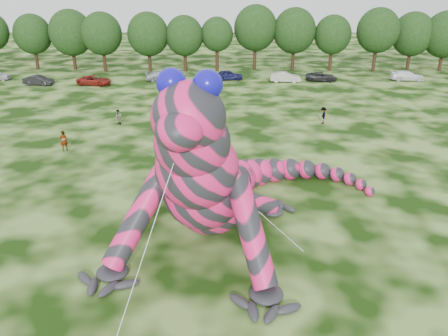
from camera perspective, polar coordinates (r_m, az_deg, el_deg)
ground at (r=21.46m, az=-6.91°, el=-16.23°), size 240.00×240.00×0.00m
inflatable_gecko at (r=24.90m, az=-0.96°, el=3.26°), size 21.22×23.68×10.22m
tree_4 at (r=82.30m, az=-23.60°, el=14.86°), size 6.22×5.60×9.06m
tree_5 at (r=79.67m, az=-19.27°, el=15.53°), size 7.16×6.44×9.80m
tree_6 at (r=76.39m, az=-15.59°, el=15.56°), size 6.52×5.86×9.49m
tree_7 at (r=74.89m, az=-9.83°, el=15.90°), size 6.68×6.01×9.48m
tree_8 at (r=74.34m, az=-5.16°, el=15.87°), size 6.14×5.53×8.94m
tree_9 at (r=74.42m, az=-0.92°, el=15.86°), size 5.27×4.74×8.68m
tree_10 at (r=75.68m, az=4.10°, el=16.62°), size 7.09×6.38×10.50m
tree_11 at (r=76.00m, az=9.13°, el=16.27°), size 7.01×6.31×10.07m
tree_12 at (r=76.79m, az=13.92°, el=15.56°), size 5.99×5.39×8.97m
tree_13 at (r=78.07m, az=19.34°, el=15.51°), size 6.83×6.15×10.13m
tree_14 at (r=81.79m, az=23.30°, el=14.99°), size 6.82×6.14×9.40m
tree_15 at (r=82.95m, az=26.85°, el=14.58°), size 7.17×6.45×9.63m
car_1 at (r=69.28m, az=-23.08°, el=10.50°), size 4.43×2.14×1.40m
car_2 at (r=66.65m, az=-16.58°, el=10.92°), size 5.22×3.16×1.36m
car_3 at (r=67.64m, az=-8.12°, el=11.80°), size 5.05×2.62×1.40m
car_4 at (r=67.49m, az=0.56°, el=12.05°), size 4.62×2.45×1.50m
car_5 at (r=66.62m, az=8.04°, el=11.67°), size 4.63×2.06×1.48m
car_6 at (r=68.36m, az=12.59°, el=11.57°), size 5.00×3.01×1.30m
car_7 at (r=72.64m, az=22.79°, el=11.06°), size 5.08×2.40×1.43m
spectator_1 at (r=46.63m, az=-13.63°, el=6.47°), size 0.94×0.97×1.57m
spectator_2 at (r=46.78m, az=12.81°, el=6.71°), size 0.75×1.18×1.75m
spectator_0 at (r=40.40m, az=-20.21°, el=3.34°), size 0.80×0.73×1.84m
spectator_5 at (r=37.08m, az=-3.70°, el=3.08°), size 1.29×1.80×1.87m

